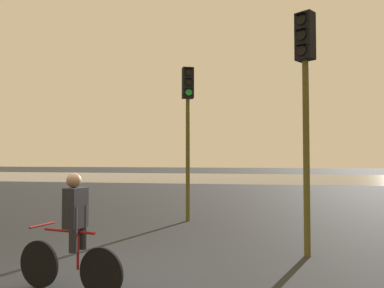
# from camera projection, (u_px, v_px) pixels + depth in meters

# --- Properties ---
(ground_plane) EXTENTS (120.00, 120.00, 0.00)m
(ground_plane) POSITION_uv_depth(u_px,v_px,m) (99.00, 283.00, 5.44)
(ground_plane) COLOR black
(water_strip) EXTENTS (80.00, 16.00, 0.01)m
(water_strip) POSITION_uv_depth(u_px,v_px,m) (232.00, 178.00, 33.24)
(water_strip) COLOR slate
(water_strip) RESTS_ON ground
(traffic_light_near_right) EXTENTS (0.40, 0.42, 4.56)m
(traffic_light_near_right) POSITION_uv_depth(u_px,v_px,m) (305.00, 86.00, 7.01)
(traffic_light_near_right) COLOR #4C4719
(traffic_light_near_right) RESTS_ON ground
(traffic_light_center) EXTENTS (0.39, 0.41, 4.44)m
(traffic_light_center) POSITION_uv_depth(u_px,v_px,m) (188.00, 114.00, 10.84)
(traffic_light_center) COLOR #4C4719
(traffic_light_center) RESTS_ON ground
(cyclist) EXTENTS (1.68, 0.53, 1.62)m
(cyclist) POSITION_uv_depth(u_px,v_px,m) (73.00, 232.00, 5.06)
(cyclist) COLOR black
(cyclist) RESTS_ON ground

